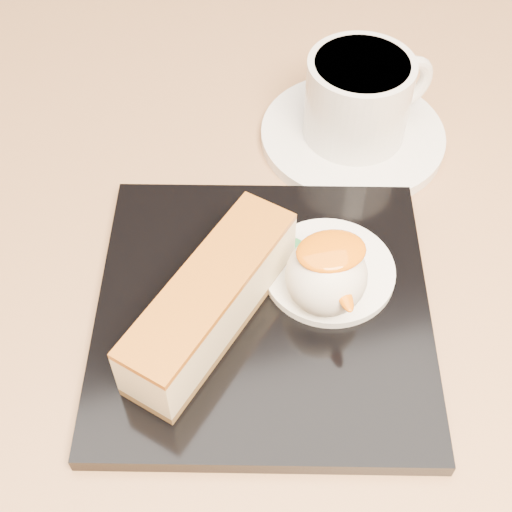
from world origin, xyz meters
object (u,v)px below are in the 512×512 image
object	(u,v)px
cheesecake	(211,301)
coffee_cup	(360,97)
ice_cream_scoop	(326,276)
saucer	(352,136)
dessert_plate	(263,310)
table	(244,370)

from	to	relation	value
cheesecake	coffee_cup	xyz separation A→B (m)	(0.15, 0.16, 0.01)
cheesecake	ice_cream_scoop	bearing A→B (deg)	-44.96
saucer	cheesecake	bearing A→B (deg)	-133.75
dessert_plate	coffee_cup	distance (m)	0.19
table	ice_cream_scoop	world-z (taller)	ice_cream_scoop
dessert_plate	cheesecake	distance (m)	0.05
coffee_cup	table	bearing A→B (deg)	-150.88
cheesecake	saucer	xyz separation A→B (m)	(0.15, 0.16, -0.03)
ice_cream_scoop	saucer	size ratio (longest dim) A/B	0.35
table	dessert_plate	xyz separation A→B (m)	(0.00, -0.05, 0.16)
saucer	coffee_cup	bearing A→B (deg)	11.75
ice_cream_scoop	saucer	world-z (taller)	ice_cream_scoop
table	ice_cream_scoop	bearing A→B (deg)	-49.76
table	cheesecake	xyz separation A→B (m)	(-0.03, -0.05, 0.19)
table	dessert_plate	world-z (taller)	dessert_plate
table	ice_cream_scoop	size ratio (longest dim) A/B	15.12
table	cheesecake	world-z (taller)	cheesecake
saucer	dessert_plate	bearing A→B (deg)	-127.09
coffee_cup	cheesecake	bearing A→B (deg)	-145.81
cheesecake	table	bearing A→B (deg)	14.34
saucer	table	bearing A→B (deg)	-138.76
cheesecake	saucer	size ratio (longest dim) A/B	0.87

